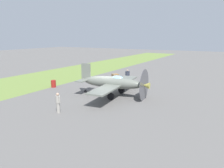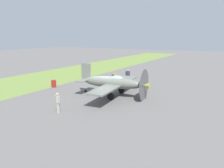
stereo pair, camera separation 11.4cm
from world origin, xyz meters
The scene contains 7 objects.
ground_plane centered at (0.00, 0.00, 0.00)m, with size 160.00×160.00×0.00m, color #605E5B.
grass_verge centered at (0.00, -12.92, 0.00)m, with size 120.00×11.00×0.01m, color olive.
airplane_lead centered at (0.60, 1.34, 1.47)m, with size 9.92×7.86×3.52m.
ground_crew_chief centered at (-7.02, -0.71, 0.91)m, with size 0.38×0.59×1.73m.
ground_crew_mechanic centered at (7.54, -0.01, 0.91)m, with size 0.38×0.61×1.73m.
fuel_drum centered at (0.73, -7.22, 0.45)m, with size 0.60×0.60×0.90m, color maroon.
supply_crate centered at (-8.57, -3.51, 0.32)m, with size 0.90×0.90×0.64m, color olive.
Camera 1 is at (20.66, 12.72, 6.33)m, focal length 35.66 mm.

